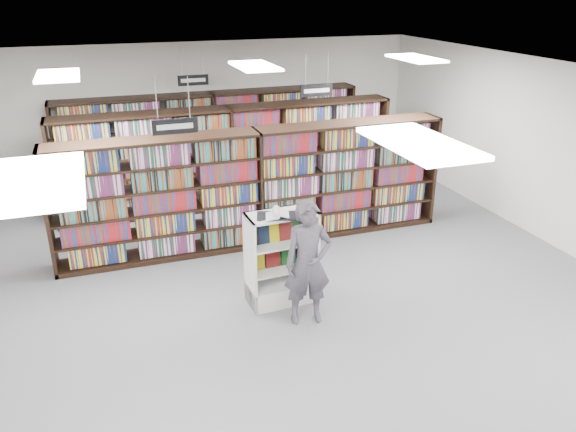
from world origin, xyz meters
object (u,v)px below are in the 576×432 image
object	(u,v)px
bookshelf_row_near	(258,188)
endcap_display	(281,271)
shopper	(308,263)
open_book	(277,214)

from	to	relation	value
bookshelf_row_near	endcap_display	size ratio (longest dim) A/B	4.96
bookshelf_row_near	shopper	distance (m)	2.71
open_book	shopper	distance (m)	0.81
bookshelf_row_near	endcap_display	bearing A→B (deg)	-97.24
endcap_display	shopper	bearing A→B (deg)	-78.14
open_book	endcap_display	bearing A→B (deg)	70.33
shopper	endcap_display	bearing A→B (deg)	113.25
endcap_display	open_book	distance (m)	0.97
bookshelf_row_near	endcap_display	xyz separation A→B (m)	(-0.26, -2.05, -0.57)
open_book	shopper	xyz separation A→B (m)	(0.26, -0.54, -0.55)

